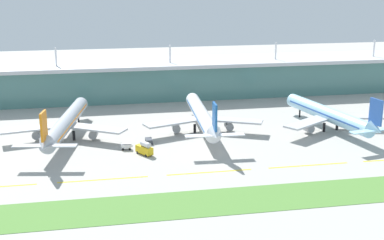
{
  "coord_description": "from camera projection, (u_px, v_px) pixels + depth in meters",
  "views": [
    {
      "loc": [
        -38.09,
        -157.92,
        61.86
      ],
      "look_at": [
        -1.46,
        36.19,
        7.0
      ],
      "focal_mm": 49.18,
      "sensor_mm": 36.0,
      "label": 1
    }
  ],
  "objects": [
    {
      "name": "airliner_near",
      "position": [
        66.0,
        123.0,
        202.76
      ],
      "size": [
        48.06,
        69.96,
        18.9
      ],
      "color": "#ADB2BC",
      "rests_on": "ground"
    },
    {
      "name": "taxiway_stripe_mid_east",
      "position": [
        308.0,
        165.0,
        176.19
      ],
      "size": [
        28.0,
        0.7,
        0.04
      ],
      "primitive_type": "cube",
      "color": "yellow",
      "rests_on": "ground"
    },
    {
      "name": "taxiway_stripe_centre",
      "position": [
        209.0,
        172.0,
        170.11
      ],
      "size": [
        28.0,
        0.7,
        0.04
      ],
      "primitive_type": "cube",
      "color": "yellow",
      "rests_on": "ground"
    },
    {
      "name": "airliner_middle",
      "position": [
        202.0,
        116.0,
        212.6
      ],
      "size": [
        48.72,
        67.98,
        18.9
      ],
      "color": "white",
      "rests_on": "ground"
    },
    {
      "name": "baggage_cart",
      "position": [
        126.0,
        146.0,
        191.77
      ],
      "size": [
        3.8,
        2.39,
        2.48
      ],
      "color": "silver",
      "rests_on": "ground"
    },
    {
      "name": "ground_plane",
      "position": [
        217.0,
        169.0,
        172.88
      ],
      "size": [
        600.0,
        600.0,
        0.0
      ],
      "primitive_type": "plane",
      "color": "#A8A59E"
    },
    {
      "name": "grass_verge",
      "position": [
        237.0,
        200.0,
        149.01
      ],
      "size": [
        300.0,
        18.0,
        0.1
      ],
      "primitive_type": "cube",
      "color": "#518438",
      "rests_on": "ground"
    },
    {
      "name": "airliner_far",
      "position": [
        329.0,
        115.0,
        214.84
      ],
      "size": [
        47.88,
        62.87,
        18.9
      ],
      "color": "#9ED1EA",
      "rests_on": "ground"
    },
    {
      "name": "fuel_truck",
      "position": [
        145.0,
        149.0,
        186.27
      ],
      "size": [
        6.02,
        7.48,
        4.95
      ],
      "color": "gold",
      "rests_on": "ground"
    },
    {
      "name": "taxiway_stripe_mid_west",
      "position": [
        103.0,
        180.0,
        164.04
      ],
      "size": [
        28.0,
        0.7,
        0.04
      ],
      "primitive_type": "cube",
      "color": "yellow",
      "rests_on": "ground"
    },
    {
      "name": "terminal_building",
      "position": [
        169.0,
        78.0,
        274.08
      ],
      "size": [
        288.0,
        34.0,
        27.67
      ],
      "color": "slate",
      "rests_on": "ground"
    },
    {
      "name": "pushback_tug",
      "position": [
        149.0,
        141.0,
        198.9
      ],
      "size": [
        2.58,
        4.44,
        1.85
      ],
      "color": "#333842",
      "rests_on": "ground"
    }
  ]
}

